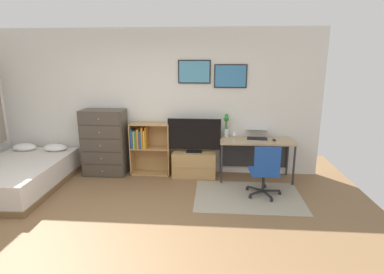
# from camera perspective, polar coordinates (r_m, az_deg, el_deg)

# --- Properties ---
(ground_plane) EXTENTS (7.20, 7.20, 0.00)m
(ground_plane) POSITION_cam_1_polar(r_m,az_deg,el_deg) (4.06, -13.00, -17.93)
(ground_plane) COLOR brown
(wall_back_with_posters) EXTENTS (6.12, 0.09, 2.70)m
(wall_back_with_posters) POSITION_cam_1_polar(r_m,az_deg,el_deg) (5.85, -6.62, 6.47)
(wall_back_with_posters) COLOR silver
(wall_back_with_posters) RESTS_ON ground_plane
(area_rug) EXTENTS (1.70, 1.20, 0.01)m
(area_rug) POSITION_cam_1_polar(r_m,az_deg,el_deg) (5.08, 10.40, -10.83)
(area_rug) COLOR #9E937F
(area_rug) RESTS_ON ground_plane
(bed) EXTENTS (1.41, 2.05, 0.58)m
(bed) POSITION_cam_1_polar(r_m,az_deg,el_deg) (5.99, -29.58, -6.23)
(bed) COLOR brown
(bed) RESTS_ON ground_plane
(dresser) EXTENTS (0.80, 0.46, 1.24)m
(dresser) POSITION_cam_1_polar(r_m,az_deg,el_deg) (5.99, -15.97, -0.98)
(dresser) COLOR #4C4238
(dresser) RESTS_ON ground_plane
(bookshelf) EXTENTS (0.74, 0.30, 0.99)m
(bookshelf) POSITION_cam_1_polar(r_m,az_deg,el_deg) (5.85, -8.50, -1.41)
(bookshelf) COLOR tan
(bookshelf) RESTS_ON ground_plane
(tv_stand) EXTENTS (0.80, 0.41, 0.47)m
(tv_stand) POSITION_cam_1_polar(r_m,az_deg,el_deg) (5.77, 0.42, -5.01)
(tv_stand) COLOR tan
(tv_stand) RESTS_ON ground_plane
(television) EXTENTS (0.97, 0.16, 0.63)m
(television) POSITION_cam_1_polar(r_m,az_deg,el_deg) (5.59, 0.41, 0.30)
(television) COLOR black
(television) RESTS_ON tv_stand
(desk) EXTENTS (1.31, 0.55, 0.74)m
(desk) POSITION_cam_1_polar(r_m,az_deg,el_deg) (5.70, 11.81, -1.73)
(desk) COLOR tan
(desk) RESTS_ON ground_plane
(office_chair) EXTENTS (0.56, 0.58, 0.86)m
(office_chair) POSITION_cam_1_polar(r_m,az_deg,el_deg) (4.96, 13.49, -5.97)
(office_chair) COLOR #232326
(office_chair) RESTS_ON ground_plane
(laptop) EXTENTS (0.42, 0.45, 0.17)m
(laptop) POSITION_cam_1_polar(r_m,az_deg,el_deg) (5.70, 12.04, 0.40)
(laptop) COLOR #B7B7BC
(laptop) RESTS_ON desk
(computer_mouse) EXTENTS (0.06, 0.10, 0.03)m
(computer_mouse) POSITION_cam_1_polar(r_m,az_deg,el_deg) (5.61, 15.10, -0.52)
(computer_mouse) COLOR #262628
(computer_mouse) RESTS_ON desk
(bamboo_vase) EXTENTS (0.10, 0.11, 0.44)m
(bamboo_vase) POSITION_cam_1_polar(r_m,az_deg,el_deg) (5.66, 6.40, 2.30)
(bamboo_vase) COLOR silver
(bamboo_vase) RESTS_ON desk
(wine_glass) EXTENTS (0.07, 0.07, 0.18)m
(wine_glass) POSITION_cam_1_polar(r_m,az_deg,el_deg) (5.42, 7.90, 0.63)
(wine_glass) COLOR silver
(wine_glass) RESTS_ON desk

